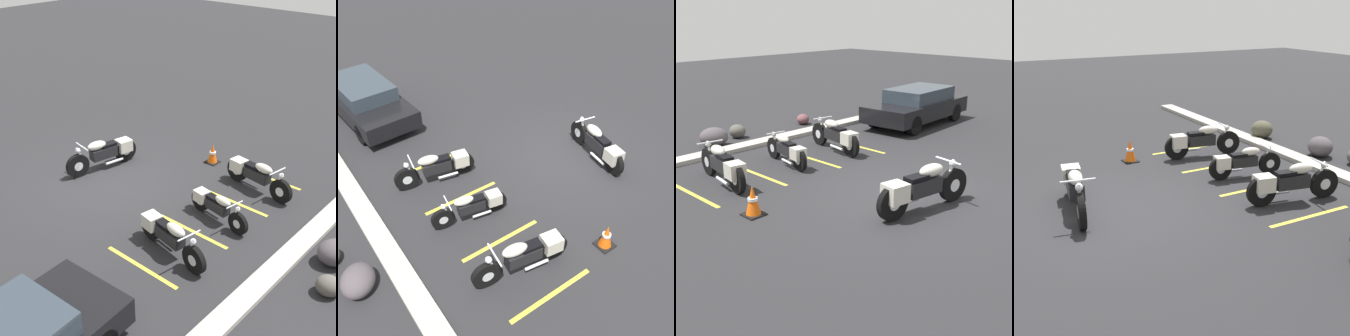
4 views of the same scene
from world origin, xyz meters
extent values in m
plane|color=#262628|center=(0.00, 0.00, 0.00)|extent=(60.00, 60.00, 0.00)
cylinder|color=black|center=(0.43, -0.81, 0.36)|extent=(0.73, 0.25, 0.72)
cylinder|color=silver|center=(0.43, -0.81, 0.36)|extent=(0.29, 0.18, 0.27)
cylinder|color=black|center=(-1.24, -0.51, 0.36)|extent=(0.73, 0.25, 0.72)
cylinder|color=silver|center=(-1.24, -0.51, 0.36)|extent=(0.29, 0.18, 0.27)
cube|color=black|center=(-0.46, -0.65, 0.53)|extent=(0.87, 0.45, 0.33)
ellipsoid|color=beige|center=(-0.24, -0.69, 0.82)|extent=(0.65, 0.39, 0.26)
cube|color=black|center=(-0.64, -0.62, 0.74)|extent=(0.52, 0.34, 0.09)
cube|color=beige|center=(-1.18, -0.52, 0.56)|extent=(0.50, 0.46, 0.37)
cylinder|color=silver|center=(0.30, -0.78, 0.65)|extent=(0.29, 0.11, 0.58)
cylinder|color=silver|center=(0.24, -0.77, 0.93)|extent=(0.16, 0.68, 0.04)
sphere|color=silver|center=(0.38, -0.80, 0.84)|extent=(0.15, 0.15, 0.15)
cylinder|color=silver|center=(-0.70, -0.45, 0.20)|extent=(0.61, 0.18, 0.08)
cylinder|color=black|center=(-2.28, 4.42, 0.34)|extent=(0.23, 0.69, 0.68)
cylinder|color=silver|center=(-2.28, 4.42, 0.34)|extent=(0.17, 0.27, 0.26)
cylinder|color=black|center=(-2.52, 2.85, 0.34)|extent=(0.23, 0.69, 0.68)
cylinder|color=silver|center=(-2.52, 2.85, 0.34)|extent=(0.17, 0.27, 0.26)
cube|color=black|center=(-2.41, 3.58, 0.49)|extent=(0.40, 0.82, 0.31)
ellipsoid|color=beige|center=(-2.38, 3.79, 0.77)|extent=(0.35, 0.61, 0.25)
cube|color=black|center=(-2.43, 3.41, 0.70)|extent=(0.31, 0.48, 0.08)
cube|color=beige|center=(-2.51, 2.90, 0.52)|extent=(0.43, 0.46, 0.35)
cylinder|color=silver|center=(-2.30, 4.30, 0.61)|extent=(0.10, 0.27, 0.55)
cylinder|color=silver|center=(-2.31, 4.24, 0.87)|extent=(0.63, 0.13, 0.04)
sphere|color=silver|center=(-2.28, 4.37, 0.79)|extent=(0.14, 0.14, 0.14)
cylinder|color=silver|center=(-2.59, 3.35, 0.19)|extent=(0.16, 0.57, 0.07)
cylinder|color=black|center=(-0.31, 4.37, 0.29)|extent=(0.21, 0.59, 0.58)
cylinder|color=silver|center=(-0.31, 4.37, 0.29)|extent=(0.15, 0.24, 0.22)
cylinder|color=black|center=(-0.55, 3.03, 0.29)|extent=(0.21, 0.59, 0.58)
cylinder|color=silver|center=(-0.55, 3.03, 0.29)|extent=(0.15, 0.24, 0.22)
cube|color=black|center=(-0.44, 3.65, 0.42)|extent=(0.36, 0.70, 0.26)
ellipsoid|color=beige|center=(-0.41, 3.83, 0.66)|extent=(0.31, 0.53, 0.21)
cube|color=black|center=(-0.47, 3.51, 0.60)|extent=(0.28, 0.42, 0.07)
cube|color=beige|center=(-0.54, 3.07, 0.45)|extent=(0.37, 0.40, 0.30)
cylinder|color=silver|center=(-0.33, 4.27, 0.52)|extent=(0.09, 0.24, 0.47)
cylinder|color=silver|center=(-0.34, 4.21, 0.75)|extent=(0.54, 0.13, 0.03)
sphere|color=silver|center=(-0.32, 4.33, 0.68)|extent=(0.12, 0.12, 0.12)
cylinder|color=silver|center=(-0.60, 3.46, 0.16)|extent=(0.15, 0.49, 0.06)
cylinder|color=black|center=(1.50, 4.46, 0.33)|extent=(0.24, 0.68, 0.67)
cylinder|color=silver|center=(1.50, 4.46, 0.33)|extent=(0.17, 0.27, 0.25)
cylinder|color=black|center=(1.22, 2.92, 0.33)|extent=(0.24, 0.68, 0.67)
cylinder|color=silver|center=(1.22, 2.92, 0.33)|extent=(0.17, 0.27, 0.25)
cube|color=black|center=(1.35, 3.64, 0.49)|extent=(0.42, 0.81, 0.30)
ellipsoid|color=beige|center=(1.39, 3.84, 0.76)|extent=(0.36, 0.60, 0.24)
cube|color=black|center=(1.32, 3.47, 0.69)|extent=(0.32, 0.48, 0.08)
cube|color=beige|center=(1.23, 2.97, 0.52)|extent=(0.43, 0.46, 0.34)
cylinder|color=silver|center=(1.48, 4.34, 0.60)|extent=(0.11, 0.27, 0.54)
cylinder|color=silver|center=(1.47, 4.28, 0.86)|extent=(0.62, 0.15, 0.04)
sphere|color=silver|center=(1.49, 4.41, 0.78)|extent=(0.14, 0.14, 0.14)
cylinder|color=silver|center=(1.17, 3.42, 0.18)|extent=(0.17, 0.56, 0.07)
cylinder|color=black|center=(4.42, 3.09, 0.32)|extent=(0.65, 0.26, 0.64)
cylinder|color=black|center=(4.32, 4.67, 0.32)|extent=(0.65, 0.26, 0.64)
cylinder|color=black|center=(7.17, 3.27, 0.32)|extent=(0.65, 0.26, 0.64)
cube|color=black|center=(5.75, 3.97, 0.56)|extent=(4.41, 2.08, 0.55)
cube|color=#2D3842|center=(5.90, 3.98, 1.06)|extent=(2.50, 1.67, 0.45)
cube|color=#A8A399|center=(0.00, 5.78, 0.06)|extent=(18.00, 0.50, 0.12)
ellipsoid|color=#4C4549|center=(-0.82, 6.61, 0.28)|extent=(1.07, 1.02, 0.57)
cube|color=black|center=(-2.97, 1.62, 0.01)|extent=(0.40, 0.40, 0.03)
cone|color=#EA590F|center=(-2.97, 1.62, 0.31)|extent=(0.32, 0.32, 0.62)
cylinder|color=white|center=(-2.97, 1.62, 0.34)|extent=(0.20, 0.20, 0.06)
cube|color=gold|center=(-3.26, 3.49, 0.00)|extent=(0.10, 2.10, 0.00)
cube|color=gold|center=(-1.45, 3.49, 0.00)|extent=(0.10, 2.10, 0.00)
cube|color=gold|center=(0.35, 3.49, 0.00)|extent=(0.10, 2.10, 0.00)
cube|color=gold|center=(2.15, 3.49, 0.00)|extent=(0.10, 2.10, 0.00)
camera|label=1|loc=(7.82, 9.31, 6.78)|focal=50.00mm
camera|label=2|loc=(-6.49, 6.97, 7.08)|focal=42.00mm
camera|label=3|loc=(-7.85, -5.60, 3.86)|focal=50.00mm
camera|label=4|loc=(8.58, -3.04, 4.11)|focal=50.00mm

